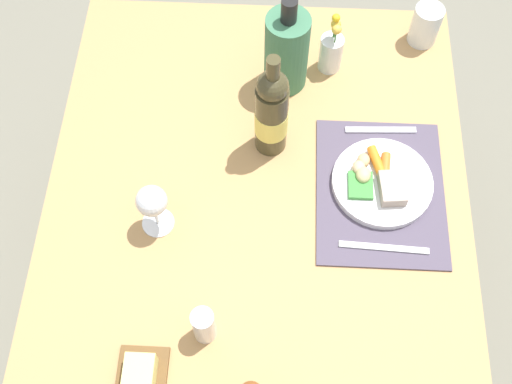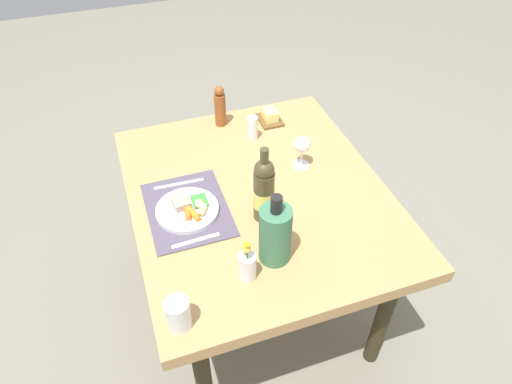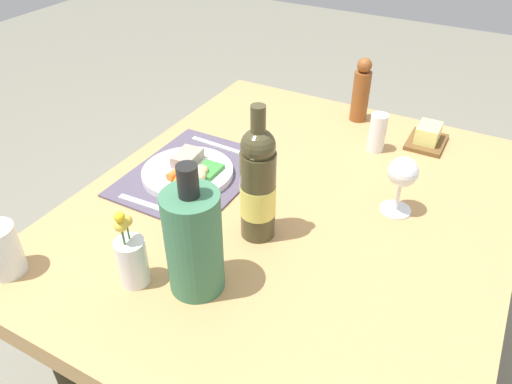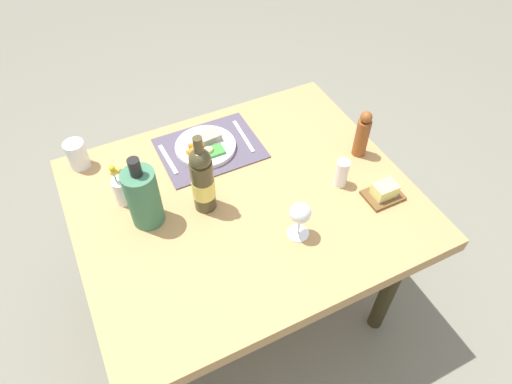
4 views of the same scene
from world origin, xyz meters
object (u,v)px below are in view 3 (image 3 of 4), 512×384
Objects in this scene: butter_dish at (427,137)px; pepper_mill at (361,91)px; fork at (222,147)px; wine_glass at (403,175)px; wine_bottle at (258,185)px; water_tumbler at (2,253)px; flower_vase at (132,258)px; dining_table at (292,229)px; dinner_plate at (189,171)px; salt_shaker at (377,133)px; cooler_bottle at (194,241)px; knife at (149,206)px.

pepper_mill is at bearing -102.76° from butter_dish.
wine_glass reaches higher than fork.
water_tumbler is at bearing -48.31° from wine_bottle.
butter_dish is at bearing 77.24° from pepper_mill.
flower_vase reaches higher than wine_glass.
wine_glass is at bearing 132.06° from water_tumbler.
pepper_mill is at bearing 178.73° from wine_bottle.
flower_vase reaches higher than water_tumbler.
flower_vase is (0.51, 0.12, 0.05)m from fork.
dinner_plate is (0.03, -0.28, 0.10)m from dining_table.
butter_dish is (-0.10, 0.12, -0.03)m from salt_shaker.
water_tumbler is (0.10, -0.24, -0.01)m from flower_vase.
fork is at bearing -94.49° from wine_glass.
cooler_bottle is at bearing -8.76° from wine_bottle.
pepper_mill is 1.11× the size of flower_vase.
knife is 0.33m from water_tumbler.
flower_vase is 0.27m from water_tumbler.
dinner_plate is at bearing 174.42° from knife.
fork is at bearing -135.64° from wine_bottle.
fork is 0.46m from pepper_mill.
cooler_bottle is (0.42, -0.27, 0.01)m from wine_glass.
pepper_mill is 0.46m from wine_glass.
knife is at bearing -39.11° from butter_dish.
flower_vase reaches higher than butter_dish.
fork is at bearing -153.34° from cooler_bottle.
pepper_mill reaches higher than wine_glass.
salt_shaker reaches higher than fork.
flower_vase is (0.20, 0.12, 0.05)m from knife.
cooler_bottle is at bearing -9.54° from dining_table.
dinner_plate is 0.68m from butter_dish.
wine_bottle is 0.29m from flower_vase.
cooler_bottle is at bearing 55.61° from knife.
cooler_bottle is (0.82, -0.04, 0.02)m from pepper_mill.
cooler_bottle is (0.30, 0.23, 0.09)m from dinner_plate.
wine_glass is (0.25, 0.13, 0.05)m from salt_shaker.
knife is at bearing -58.63° from dining_table.
dinner_plate is at bearing -27.73° from pepper_mill.
dining_table is 6.54× the size of flower_vase.
dining_table is 0.50m from butter_dish.
water_tumbler is 0.85× the size of butter_dish.
cooler_bottle reaches higher than salt_shaker.
butter_dish is at bearing -178.51° from wine_glass.
dinner_plate is 0.47m from water_tumbler.
wine_bottle is 1.75× the size of flower_vase.
dining_table is 0.64m from water_tumbler.
wine_glass reaches higher than dinner_plate.
dining_table is 0.33m from fork.
fork is at bearing -167.04° from flower_vase.
butter_dish is (-0.62, 0.50, 0.02)m from knife.
dinner_plate is at bearing -46.61° from butter_dish.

